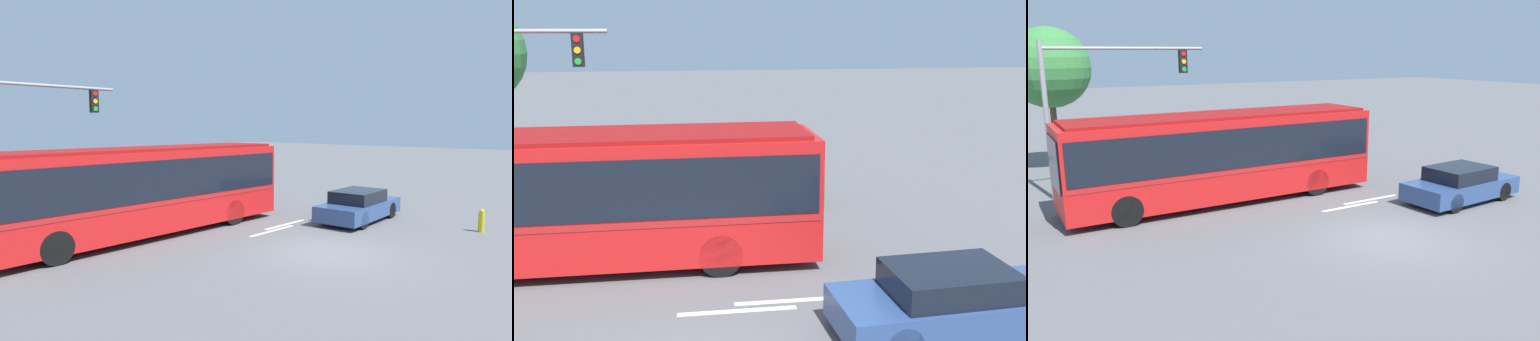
% 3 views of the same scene
% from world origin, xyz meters
% --- Properties ---
extents(ground_plane, '(140.00, 140.00, 0.00)m').
position_xyz_m(ground_plane, '(0.00, 0.00, 0.00)').
color(ground_plane, '#5B5B5E').
extents(city_bus, '(11.28, 2.57, 3.18)m').
position_xyz_m(city_bus, '(-2.44, 6.13, 1.81)').
color(city_bus, red).
rests_on(city_bus, ground).
extents(sedan_foreground, '(4.55, 2.11, 1.30)m').
position_xyz_m(sedan_foreground, '(4.87, 1.71, 0.62)').
color(sedan_foreground, navy).
rests_on(sedan_foreground, ground).
extents(traffic_light_pole, '(6.03, 0.24, 5.72)m').
position_xyz_m(traffic_light_pole, '(-6.07, 9.42, 3.90)').
color(traffic_light_pole, gray).
rests_on(traffic_light_pole, ground).
extents(flowering_hedge, '(7.24, 1.30, 1.41)m').
position_xyz_m(flowering_hedge, '(0.76, 10.48, 0.69)').
color(flowering_hedge, '#286028').
rests_on(flowering_hedge, ground).
extents(street_tree_left, '(3.57, 3.57, 6.40)m').
position_xyz_m(street_tree_left, '(-6.97, 14.67, 4.60)').
color(street_tree_left, brown).
rests_on(street_tree_left, ground).
extents(lane_stripe_near, '(2.40, 0.16, 0.01)m').
position_xyz_m(lane_stripe_near, '(1.03, 3.16, 0.01)').
color(lane_stripe_near, silver).
rests_on(lane_stripe_near, ground).
extents(lane_stripe_mid, '(2.40, 0.16, 0.01)m').
position_xyz_m(lane_stripe_mid, '(2.19, 3.48, 0.01)').
color(lane_stripe_mid, silver).
rests_on(lane_stripe_mid, ground).
extents(lane_stripe_far, '(2.40, 0.16, 0.01)m').
position_xyz_m(lane_stripe_far, '(5.91, 3.36, 0.01)').
color(lane_stripe_far, silver).
rests_on(lane_stripe_far, ground).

